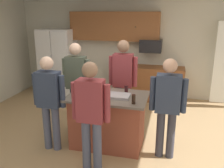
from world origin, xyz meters
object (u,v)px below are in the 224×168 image
at_px(serving_tray, 117,96).
at_px(glass_pilsner, 134,99).
at_px(refrigerator, 58,62).
at_px(person_host_foreground, 91,111).
at_px(glass_dark_ale, 97,87).
at_px(person_guest_right, 76,80).
at_px(mug_blue_stoneware, 86,87).
at_px(person_guest_left, 49,98).
at_px(microwave_over_range, 151,46).
at_px(tumbler_amber, 80,91).
at_px(person_elder_center, 168,103).
at_px(mug_ceramic_white, 89,95).
at_px(person_guest_by_door, 123,78).
at_px(glass_short_whisky, 126,90).
at_px(kitchen_island, 108,120).
at_px(glass_stout_tall, 93,90).

bearing_deg(serving_tray, glass_pilsner, -37.34).
relative_size(refrigerator, person_host_foreground, 1.10).
xyz_separation_m(glass_dark_ale, serving_tray, (0.42, -0.20, -0.05)).
relative_size(person_guest_right, serving_tray, 3.96).
relative_size(mug_blue_stoneware, glass_pilsner, 0.85).
xyz_separation_m(person_guest_left, glass_dark_ale, (0.65, 0.55, 0.07)).
height_order(person_guest_left, glass_dark_ale, person_guest_left).
height_order(microwave_over_range, tumbler_amber, microwave_over_range).
distance_m(person_elder_center, mug_ceramic_white, 1.29).
distance_m(person_guest_by_door, serving_tray, 0.82).
xyz_separation_m(person_guest_by_door, mug_ceramic_white, (-0.38, -0.96, -0.06)).
height_order(person_elder_center, tumbler_amber, person_elder_center).
xyz_separation_m(person_guest_by_door, glass_pilsner, (0.39, -1.06, -0.04)).
distance_m(person_guest_by_door, mug_ceramic_white, 1.03).
xyz_separation_m(microwave_over_range, person_guest_by_door, (-0.36, -1.81, -0.41)).
distance_m(person_elder_center, serving_tray, 0.85).
bearing_deg(glass_short_whisky, person_host_foreground, -108.97).
bearing_deg(serving_tray, kitchen_island, 168.07).
distance_m(kitchen_island, serving_tray, 0.51).
bearing_deg(person_elder_center, person_host_foreground, 39.66).
distance_m(glass_pilsner, glass_dark_ale, 0.87).
xyz_separation_m(person_elder_center, person_host_foreground, (-1.04, -0.63, 0.02)).
bearing_deg(tumbler_amber, kitchen_island, 16.59).
xyz_separation_m(microwave_over_range, kitchen_island, (-0.46, -2.59, -0.98)).
bearing_deg(tumbler_amber, glass_pilsner, -8.95).
relative_size(person_guest_right, mug_ceramic_white, 14.12).
bearing_deg(mug_ceramic_white, serving_tray, 17.56).
bearing_deg(microwave_over_range, glass_pilsner, -89.30).
bearing_deg(person_host_foreground, serving_tray, -12.85).
relative_size(mug_ceramic_white, mug_blue_stoneware, 0.98).
bearing_deg(glass_pilsner, tumbler_amber, 171.05).
distance_m(microwave_over_range, mug_blue_stoneware, 2.60).
relative_size(microwave_over_range, mug_ceramic_white, 4.54).
bearing_deg(person_guest_by_door, glass_pilsner, 27.71).
bearing_deg(person_guest_left, person_host_foreground, -47.96).
bearing_deg(mug_blue_stoneware, person_guest_right, 134.75).
bearing_deg(tumbler_amber, serving_tray, 8.96).
distance_m(person_elder_center, person_guest_left, 1.92).
bearing_deg(person_guest_right, person_guest_by_door, 50.22).
bearing_deg(kitchen_island, serving_tray, -11.93).
distance_m(tumbler_amber, glass_pilsner, 0.95).
distance_m(person_guest_by_door, glass_short_whisky, 0.64).
xyz_separation_m(person_elder_center, person_guest_left, (-1.91, -0.23, -0.01)).
bearing_deg(refrigerator, kitchen_island, -49.07).
distance_m(person_guest_by_door, tumbler_amber, 1.07).
relative_size(mug_ceramic_white, tumbler_amber, 0.76).
bearing_deg(person_elder_center, refrigerator, -31.35).
height_order(glass_pilsner, serving_tray, glass_pilsner).
height_order(person_guest_left, tumbler_amber, person_guest_left).
xyz_separation_m(kitchen_island, glass_stout_tall, (-0.27, 0.00, 0.54)).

